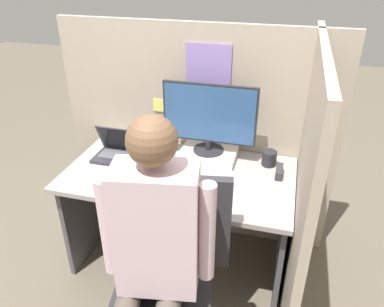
{
  "coord_description": "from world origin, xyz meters",
  "views": [
    {
      "loc": [
        0.59,
        -1.48,
        1.92
      ],
      "look_at": [
        0.13,
        0.19,
        0.97
      ],
      "focal_mm": 35.0,
      "sensor_mm": 36.0,
      "label": 1
    }
  ],
  "objects": [
    {
      "name": "carrot_toy",
      "position": [
        0.15,
        0.19,
        0.74
      ],
      "size": [
        0.05,
        0.15,
        0.05
      ],
      "color": "orange",
      "rests_on": "desk"
    },
    {
      "name": "cubicle_panel_back",
      "position": [
        0.0,
        0.78,
        0.77
      ],
      "size": [
        1.88,
        0.05,
        1.54
      ],
      "color": "tan",
      "rests_on": "ground"
    },
    {
      "name": "office_chair",
      "position": [
        0.15,
        -0.27,
        0.53
      ],
      "size": [
        0.55,
        0.59,
        1.01
      ],
      "color": "#2D2D33",
      "rests_on": "ground"
    },
    {
      "name": "cubicle_panel_right",
      "position": [
        0.72,
        0.3,
        0.77
      ],
      "size": [
        0.04,
        1.41,
        1.54
      ],
      "color": "tan",
      "rests_on": "ground"
    },
    {
      "name": "paper_box",
      "position": [
        0.13,
        0.6,
        0.75
      ],
      "size": [
        0.36,
        0.25,
        0.05
      ],
      "color": "white",
      "rests_on": "desk"
    },
    {
      "name": "mouse",
      "position": [
        -0.11,
        0.29,
        0.73
      ],
      "size": [
        0.06,
        0.04,
        0.03
      ],
      "color": "gray",
      "rests_on": "desk"
    },
    {
      "name": "desk",
      "position": [
        0.0,
        0.38,
        0.54
      ],
      "size": [
        1.38,
        0.75,
        0.72
      ],
      "color": "#9E9993",
      "rests_on": "ground"
    },
    {
      "name": "laptop",
      "position": [
        -0.42,
        0.45,
        0.76
      ],
      "size": [
        0.31,
        0.21,
        0.21
      ],
      "color": "#2D2D33",
      "rests_on": "desk"
    },
    {
      "name": "coffee_mug",
      "position": [
        0.52,
        0.61,
        0.77
      ],
      "size": [
        0.09,
        0.09,
        0.09
      ],
      "color": "#232328",
      "rests_on": "desk"
    },
    {
      "name": "monitor",
      "position": [
        0.13,
        0.6,
        1.01
      ],
      "size": [
        0.59,
        0.2,
        0.44
      ],
      "color": "#232328",
      "rests_on": "paper_box"
    },
    {
      "name": "ground_plane",
      "position": [
        0.0,
        0.0,
        0.0
      ],
      "size": [
        12.0,
        12.0,
        0.0
      ],
      "primitive_type": "plane",
      "color": "#665B4C"
    },
    {
      "name": "stapler",
      "position": [
        0.59,
        0.5,
        0.75
      ],
      "size": [
        0.04,
        0.13,
        0.05
      ],
      "color": "#2D2D33",
      "rests_on": "desk"
    },
    {
      "name": "person",
      "position": [
        0.13,
        -0.41,
        0.82
      ],
      "size": [
        0.47,
        0.46,
        1.41
      ],
      "color": "brown",
      "rests_on": "ground"
    }
  ]
}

